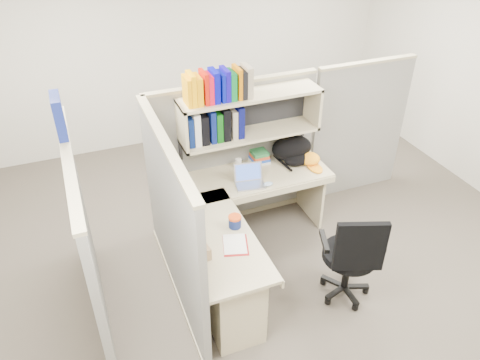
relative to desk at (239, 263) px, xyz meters
name	(u,v)px	position (x,y,z in m)	size (l,w,h in m)	color
ground	(266,266)	(0.41, 0.29, -0.44)	(6.00, 6.00, 0.00)	#39332C
room_shell	(272,121)	(0.41, 0.29, 1.18)	(6.00, 6.00, 6.00)	beige
cubicle	(214,175)	(0.04, 0.74, 0.47)	(3.79, 1.84, 1.95)	#63635E
desk	(239,263)	(0.00, 0.00, 0.00)	(1.74, 1.75, 0.73)	tan
laptop	(250,177)	(0.39, 0.69, 0.39)	(0.28, 0.28, 0.20)	#A9A9AD
backpack	(294,150)	(1.00, 0.95, 0.42)	(0.44, 0.34, 0.26)	black
orange_cap	(310,159)	(1.14, 0.84, 0.35)	(0.21, 0.25, 0.12)	orange
snack_canister	(235,221)	(0.02, 0.15, 0.35)	(0.11, 0.11, 0.11)	#0E1B52
tissue_box	(202,250)	(-0.36, -0.13, 0.38)	(0.11, 0.11, 0.17)	#9D7D59
mouse	(268,184)	(0.56, 0.63, 0.31)	(0.10, 0.06, 0.04)	#91ADCD
paper_cup	(238,163)	(0.41, 1.06, 0.34)	(0.07, 0.07, 0.09)	white
book_stack	(258,155)	(0.66, 1.11, 0.35)	(0.19, 0.26, 0.13)	gray
loose_paper	(235,244)	(-0.06, -0.06, 0.29)	(0.19, 0.25, 0.00)	white
task_chair	(349,269)	(0.92, -0.35, -0.08)	(0.59, 0.54, 1.02)	black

